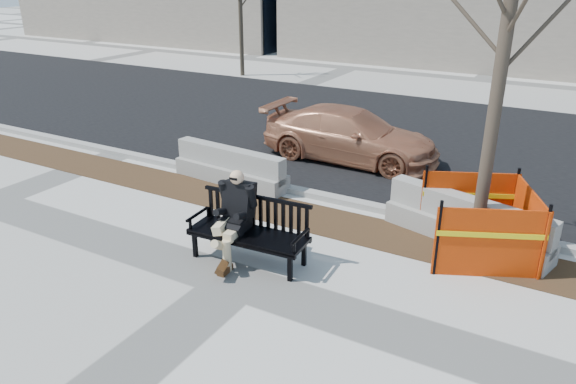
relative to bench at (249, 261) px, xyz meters
The scene contains 11 objects.
ground 0.65m from the bench, 72.71° to the right, with size 120.00×120.00×0.00m, color beige.
mulch_strip 1.99m from the bench, 84.45° to the left, with size 40.00×1.20×0.02m, color #47301C.
asphalt_street 8.18m from the bench, 88.65° to the left, with size 60.00×10.40×0.01m, color black.
curb 2.94m from the bench, 86.24° to the left, with size 60.00×0.25×0.12m, color #9E9B93.
bench is the anchor object (origin of this frame).
seated_man 0.28m from the bench, behind, with size 0.63×1.06×1.48m, color black, non-canonical shape.
tree_fence 3.82m from the bench, 33.90° to the left, with size 2.52×2.52×6.29m, color #FB4305, non-canonical shape.
sedan 5.56m from the bench, 96.37° to the left, with size 1.80×4.42×1.28m, color #B5714F.
jersey_barrier_left 3.59m from the bench, 129.86° to the left, with size 2.85×0.57×0.82m, color gray, non-canonical shape.
jersey_barrier_right 3.81m from the bench, 39.62° to the left, with size 2.97×0.59×0.85m, color gray, non-canonical shape.
far_tree_left 16.75m from the bench, 124.33° to the left, with size 2.06×2.06×5.55m, color #41362A, non-canonical shape.
Camera 1 is at (4.24, -5.90, 4.48)m, focal length 33.93 mm.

